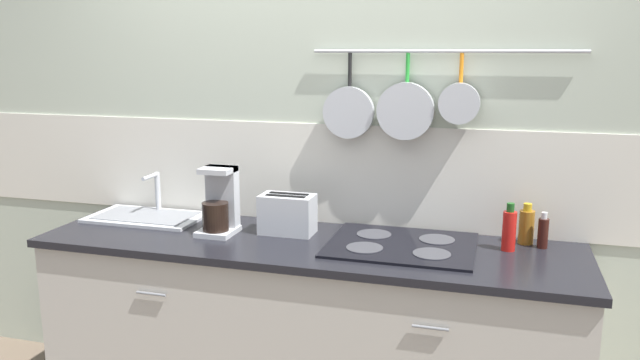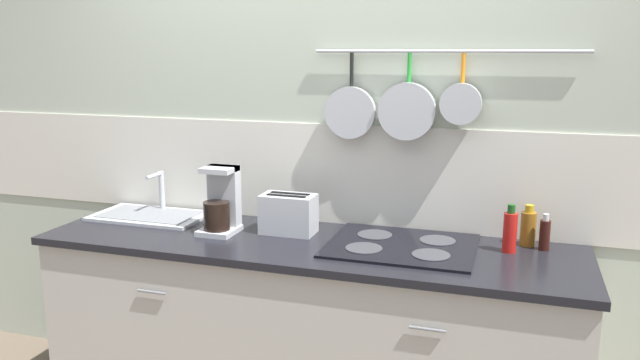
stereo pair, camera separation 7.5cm
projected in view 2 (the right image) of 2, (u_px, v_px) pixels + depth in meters
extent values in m
cube|color=#B2BCA8|center=(330.00, 143.00, 3.05)|extent=(7.20, 0.06, 2.60)
cube|color=silver|center=(329.00, 173.00, 3.08)|extent=(7.20, 0.07, 0.49)
cylinder|color=#B7BABF|center=(446.00, 51.00, 2.75)|extent=(1.20, 0.02, 0.02)
cylinder|color=black|center=(352.00, 70.00, 2.89)|extent=(0.02, 0.02, 0.15)
cylinder|color=#B7BABF|center=(350.00, 113.00, 2.92)|extent=(0.24, 0.04, 0.24)
cylinder|color=green|center=(409.00, 68.00, 2.81)|extent=(0.02, 0.02, 0.13)
cylinder|color=#B7BABF|center=(407.00, 111.00, 2.82)|extent=(0.26, 0.06, 0.26)
cylinder|color=orange|center=(463.00, 68.00, 2.74)|extent=(0.02, 0.02, 0.13)
cylinder|color=#B7BABF|center=(461.00, 104.00, 2.74)|extent=(0.18, 0.07, 0.18)
cube|color=#B7B2A8|center=(306.00, 338.00, 2.89)|extent=(2.40, 0.62, 0.87)
cylinder|color=slate|center=(152.00, 292.00, 2.72)|extent=(0.14, 0.01, 0.01)
cylinder|color=slate|center=(427.00, 329.00, 2.36)|extent=(0.14, 0.01, 0.01)
cube|color=black|center=(305.00, 245.00, 2.80)|extent=(2.44, 0.66, 0.03)
cube|color=#B7BABF|center=(150.00, 216.00, 3.19)|extent=(0.57, 0.33, 0.01)
cube|color=slate|center=(150.00, 214.00, 3.19)|extent=(0.48, 0.26, 0.00)
cylinder|color=#B7BABF|center=(162.00, 191.00, 3.29)|extent=(0.03, 0.03, 0.22)
cylinder|color=#B7BABF|center=(154.00, 176.00, 3.21)|extent=(0.02, 0.13, 0.02)
cube|color=#B7BABF|center=(220.00, 230.00, 2.92)|extent=(0.16, 0.19, 0.02)
cube|color=#B7BABF|center=(224.00, 198.00, 2.95)|extent=(0.15, 0.06, 0.31)
cylinder|color=black|center=(217.00, 216.00, 2.88)|extent=(0.12, 0.12, 0.13)
cube|color=#B7BABF|center=(219.00, 169.00, 2.88)|extent=(0.15, 0.14, 0.02)
cube|color=#B7BABF|center=(288.00, 214.00, 2.91)|extent=(0.25, 0.14, 0.18)
cube|color=black|center=(286.00, 196.00, 2.86)|extent=(0.19, 0.03, 0.00)
cube|color=black|center=(290.00, 193.00, 2.91)|extent=(0.19, 0.03, 0.00)
cube|color=black|center=(262.00, 204.00, 2.94)|extent=(0.02, 0.02, 0.02)
cube|color=black|center=(401.00, 246.00, 2.72)|extent=(0.63, 0.52, 0.01)
cylinder|color=#38383D|center=(364.00, 248.00, 2.66)|extent=(0.16, 0.16, 0.00)
cylinder|color=#38383D|center=(431.00, 255.00, 2.58)|extent=(0.16, 0.16, 0.00)
cylinder|color=#38383D|center=(375.00, 234.00, 2.85)|extent=(0.16, 0.16, 0.00)
cylinder|color=#38383D|center=(438.00, 240.00, 2.77)|extent=(0.16, 0.16, 0.00)
cylinder|color=red|center=(510.00, 233.00, 2.64)|extent=(0.06, 0.06, 0.17)
cylinder|color=#194C19|center=(511.00, 209.00, 2.61)|extent=(0.03, 0.03, 0.04)
cylinder|color=#8C5919|center=(528.00, 229.00, 2.73)|extent=(0.07, 0.07, 0.15)
cylinder|color=#B28C19|center=(530.00, 209.00, 2.71)|extent=(0.04, 0.04, 0.03)
cylinder|color=#33140F|center=(545.00, 235.00, 2.67)|extent=(0.04, 0.04, 0.13)
cylinder|color=beige|center=(546.00, 217.00, 2.65)|extent=(0.02, 0.02, 0.03)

